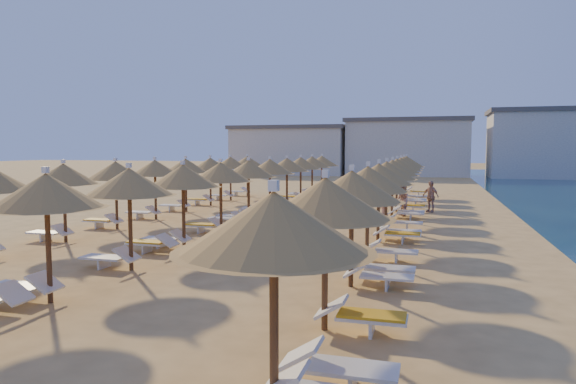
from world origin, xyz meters
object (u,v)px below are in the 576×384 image
(beachgoer_a, at_px, (384,210))
(beachgoer_b, at_px, (402,200))
(beachgoer_c, at_px, (431,196))
(parasol_row_east, at_px, (387,172))
(parasol_row_west, at_px, (248,170))

(beachgoer_a, height_order, beachgoer_b, beachgoer_b)
(beachgoer_c, bearing_deg, parasol_row_east, -68.82)
(parasol_row_east, height_order, beachgoer_b, parasol_row_east)
(parasol_row_east, xyz_separation_m, beachgoer_b, (0.40, 4.52, -1.65))
(parasol_row_west, xyz_separation_m, beachgoer_c, (8.08, 6.65, -1.62))
(parasol_row_west, bearing_deg, parasol_row_east, 0.00)
(parasol_row_east, distance_m, beachgoer_c, 7.08)
(parasol_row_west, relative_size, beachgoer_c, 20.23)
(parasol_row_east, distance_m, beachgoer_b, 4.83)
(beachgoer_c, bearing_deg, beachgoer_a, -69.92)
(parasol_row_east, relative_size, beachgoer_b, 21.11)
(beachgoer_a, height_order, beachgoer_c, beachgoer_c)
(beachgoer_a, distance_m, beachgoer_b, 4.39)
(parasol_row_west, distance_m, beachgoer_a, 6.42)
(beachgoer_b, bearing_deg, parasol_row_west, -79.14)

